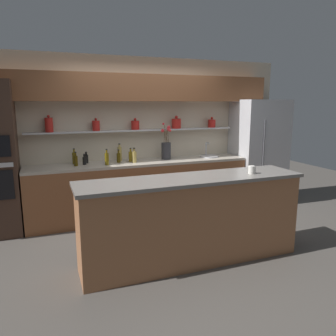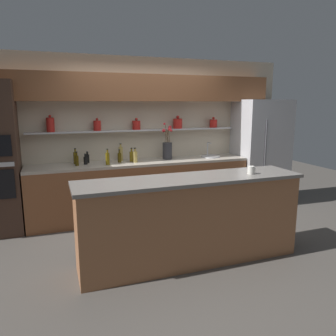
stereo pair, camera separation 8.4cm
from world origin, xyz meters
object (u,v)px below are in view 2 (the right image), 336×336
object	(u,v)px
refrigerator	(260,152)
bottle_oil_4	(119,157)
flower_vase	(167,149)
bottle_spirit_0	(121,153)
bottle_sauce_3	(85,160)
bottle_spirit_6	(135,156)
bottle_oil_1	(77,160)
bottle_sauce_8	(87,158)
bottle_oil_7	(76,157)
bottle_oil_2	(108,158)
coffee_mug	(251,170)
sink_fixture	(210,156)
bottle_oil_5	(132,156)

from	to	relation	value
refrigerator	bottle_oil_4	size ratio (longest dim) A/B	9.04
flower_vase	bottle_spirit_0	bearing A→B (deg)	172.22
bottle_sauce_3	bottle_oil_4	bearing A→B (deg)	-1.99
bottle_sauce_3	bottle_spirit_6	world-z (taller)	bottle_spirit_6
bottle_oil_1	bottle_sauce_8	xyz separation A→B (m)	(0.18, 0.20, -0.01)
bottle_oil_7	bottle_spirit_6	bearing A→B (deg)	-13.20
bottle_oil_2	bottle_oil_7	distance (m)	0.53
bottle_oil_1	bottle_spirit_6	distance (m)	0.90
bottle_oil_1	bottle_oil_2	world-z (taller)	bottle_oil_2
coffee_mug	bottle_oil_7	bearing A→B (deg)	133.34
bottle_oil_4	bottle_oil_7	xyz separation A→B (m)	(-0.67, 0.13, 0.01)
sink_fixture	coffee_mug	world-z (taller)	sink_fixture
sink_fixture	bottle_sauce_8	xyz separation A→B (m)	(-2.09, 0.16, 0.05)
flower_vase	bottle_oil_5	size ratio (longest dim) A/B	2.75
bottle_oil_4	coffee_mug	world-z (taller)	bottle_oil_4
bottle_spirit_0	bottle_sauce_3	xyz separation A→B (m)	(-0.58, -0.13, -0.05)
bottle_sauce_3	bottle_oil_4	world-z (taller)	bottle_oil_4
bottle_spirit_0	coffee_mug	xyz separation A→B (m)	(1.15, -2.00, 0.03)
flower_vase	bottle_oil_1	size ratio (longest dim) A/B	2.85
refrigerator	bottle_oil_1	bearing A→B (deg)	179.78
bottle_oil_5	bottle_spirit_6	distance (m)	0.11
refrigerator	bottle_sauce_8	xyz separation A→B (m)	(-3.10, 0.21, 0.04)
bottle_oil_1	coffee_mug	xyz separation A→B (m)	(1.87, -1.80, 0.06)
bottle_oil_4	bottle_oil_7	distance (m)	0.68
sink_fixture	bottle_spirit_0	distance (m)	1.57
bottle_oil_5	bottle_sauce_8	xyz separation A→B (m)	(-0.69, 0.13, -0.01)
bottle_sauce_3	flower_vase	bearing A→B (deg)	1.09
bottle_oil_7	bottle_oil_4	bearing A→B (deg)	-11.23
bottle_sauce_8	bottle_oil_2	bearing A→B (deg)	-45.81
bottle_oil_2	bottle_oil_7	world-z (taller)	bottle_oil_2
bottle_oil_5	bottle_spirit_0	bearing A→B (deg)	139.77
bottle_oil_5	bottle_spirit_6	xyz separation A→B (m)	(0.03, -0.10, 0.01)
refrigerator	coffee_mug	world-z (taller)	refrigerator
bottle_oil_2	bottle_sauce_3	size ratio (longest dim) A/B	1.48
bottle_spirit_0	coffee_mug	world-z (taller)	bottle_spirit_0
bottle_oil_2	coffee_mug	size ratio (longest dim) A/B	2.49
bottle_sauce_3	bottle_oil_4	size ratio (longest dim) A/B	0.78
refrigerator	flower_vase	bearing A→B (deg)	176.60
bottle_sauce_8	flower_vase	bearing A→B (deg)	-4.58
sink_fixture	bottle_oil_4	xyz separation A→B (m)	(-1.61, 0.01, 0.06)
flower_vase	bottle_oil_5	xyz separation A→B (m)	(-0.62, -0.02, -0.09)
refrigerator	bottle_oil_4	bearing A→B (deg)	178.64
refrigerator	coffee_mug	size ratio (longest dim) A/B	19.36
flower_vase	bottle_oil_4	size ratio (longest dim) A/B	2.90
bottle_spirit_6	bottle_sauce_8	size ratio (longest dim) A/B	1.31
bottle_oil_4	bottle_sauce_3	bearing A→B (deg)	178.01
bottle_oil_1	sink_fixture	bearing A→B (deg)	0.90
bottle_oil_2	bottle_spirit_6	size ratio (longest dim) A/B	1.05
bottle_oil_2	bottle_sauce_8	xyz separation A→B (m)	(-0.27, 0.28, -0.03)
bottle_spirit_0	bottle_oil_7	distance (m)	0.72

